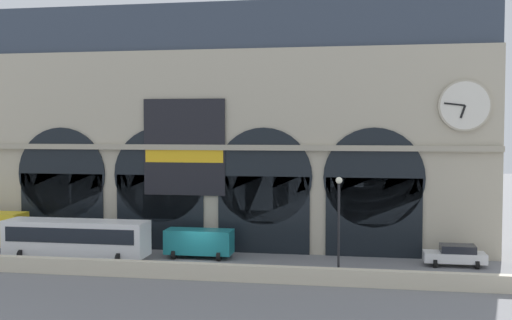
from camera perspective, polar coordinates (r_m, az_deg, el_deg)
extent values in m
plane|color=slate|center=(46.79, -5.62, -9.49)|extent=(200.00, 200.00, 0.00)
cube|color=beige|center=(42.55, -7.22, -10.01)|extent=(90.00, 0.70, 1.08)
cube|color=#B2A891|center=(52.61, -3.60, 0.92)|extent=(45.14, 4.21, 16.41)
cube|color=#333D4C|center=(53.52, -3.56, 11.87)|extent=(45.14, 3.61, 3.92)
cube|color=black|center=(55.54, -17.33, -4.39)|extent=(7.42, 0.20, 6.20)
cylinder|color=black|center=(55.24, -17.38, -1.20)|extent=(7.81, 0.20, 7.81)
cube|color=black|center=(52.17, -8.79, -4.76)|extent=(7.42, 0.20, 6.20)
cylinder|color=black|center=(51.85, -8.82, -1.36)|extent=(7.81, 0.20, 7.81)
cube|color=black|center=(50.10, 0.70, -5.04)|extent=(7.42, 0.20, 6.20)
cylinder|color=black|center=(49.76, 0.70, -1.51)|extent=(7.81, 0.20, 7.81)
cube|color=black|center=(49.48, 10.71, -5.20)|extent=(7.42, 0.20, 6.20)
cylinder|color=black|center=(49.14, 10.75, -1.62)|extent=(7.81, 0.20, 7.81)
cylinder|color=#B2A891|center=(49.48, 18.58, 4.75)|extent=(3.90, 0.25, 3.90)
cylinder|color=silver|center=(49.36, 18.60, 4.76)|extent=(3.61, 0.06, 3.61)
cube|color=black|center=(49.26, 18.42, 4.22)|extent=(0.45, 0.04, 0.99)
cube|color=black|center=(49.17, 17.73, 4.88)|extent=(1.54, 0.04, 0.30)
cube|color=black|center=(50.97, -6.60, 1.18)|extent=(6.82, 0.12, 7.85)
cube|color=yellow|center=(50.91, -6.62, 0.55)|extent=(6.55, 0.04, 1.38)
cube|color=#A49A85|center=(50.41, -4.20, 1.17)|extent=(45.14, 0.50, 0.44)
cylinder|color=black|center=(56.38, -21.39, -7.11)|extent=(0.28, 0.84, 0.84)
cube|color=white|center=(49.22, -16.14, -6.84)|extent=(11.00, 2.50, 2.60)
cube|color=black|center=(48.04, -16.81, -6.66)|extent=(10.12, 0.04, 1.10)
cylinder|color=black|center=(50.28, -20.67, -8.21)|extent=(0.28, 1.00, 1.00)
cylinder|color=black|center=(52.19, -19.41, -7.78)|extent=(0.28, 1.00, 1.00)
cylinder|color=black|center=(46.90, -12.44, -8.89)|extent=(0.28, 1.00, 1.00)
cylinder|color=black|center=(48.94, -11.43, -8.38)|extent=(0.28, 1.00, 1.00)
cube|color=#19727A|center=(48.83, -5.23, -7.44)|extent=(5.20, 2.00, 1.86)
cylinder|color=black|center=(48.64, -7.54, -8.61)|extent=(0.28, 0.68, 0.68)
cylinder|color=black|center=(50.33, -6.92, -8.22)|extent=(0.28, 0.68, 0.68)
cylinder|color=black|center=(47.72, -3.44, -8.82)|extent=(0.28, 0.68, 0.68)
cylinder|color=black|center=(49.44, -2.95, -8.40)|extent=(0.28, 0.68, 0.68)
cube|color=white|center=(48.18, 17.72, -8.46)|extent=(4.40, 1.80, 0.70)
cube|color=black|center=(48.09, 17.99, -7.73)|extent=(2.46, 1.62, 0.55)
cylinder|color=black|center=(47.29, 16.08, -9.09)|extent=(0.28, 0.60, 0.60)
cylinder|color=black|center=(48.86, 15.87, -8.69)|extent=(0.28, 0.60, 0.60)
cylinder|color=black|center=(47.69, 19.59, -9.04)|extent=(0.28, 0.60, 0.60)
cylinder|color=black|center=(49.25, 19.27, -8.65)|extent=(0.28, 0.60, 0.60)
cylinder|color=black|center=(41.03, 7.58, -6.64)|extent=(0.16, 0.16, 6.50)
sphere|color=#F2EDCC|center=(40.60, 7.61, -1.86)|extent=(0.44, 0.44, 0.44)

